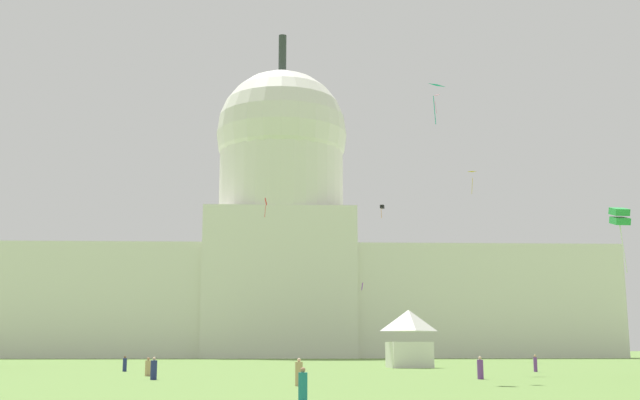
{
  "coord_description": "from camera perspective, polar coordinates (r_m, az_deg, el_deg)",
  "views": [
    {
      "loc": [
        0.26,
        -22.41,
        2.35
      ],
      "look_at": [
        4.94,
        91.35,
        23.49
      ],
      "focal_mm": 44.44,
      "sensor_mm": 36.0,
      "label": 1
    }
  ],
  "objects": [
    {
      "name": "kite_turquoise_mid",
      "position": [
        81.09,
        8.15,
        7.83
      ],
      "size": [
        1.78,
        1.37,
        3.98
      ],
      "rotation": [
        0.0,
        0.0,
        3.62
      ],
      "color": "teal"
    },
    {
      "name": "kite_gold_mid",
      "position": [
        134.6,
        10.88,
        1.79
      ],
      "size": [
        1.39,
        1.08,
        3.72
      ],
      "rotation": [
        0.0,
        0.0,
        2.92
      ],
      "color": "gold"
    },
    {
      "name": "kite_green_low",
      "position": [
        60.47,
        20.77,
        -1.13
      ],
      "size": [
        1.17,
        1.26,
        4.76
      ],
      "rotation": [
        0.0,
        0.0,
        0.07
      ],
      "color": "green"
    },
    {
      "name": "person_navy_deep_crowd",
      "position": [
        79.82,
        -13.88,
        -11.42
      ],
      "size": [
        0.47,
        0.47,
        1.48
      ],
      "rotation": [
        0.0,
        0.0,
        0.28
      ],
      "color": "navy",
      "rests_on": "ground_plane"
    },
    {
      "name": "kite_red_mid",
      "position": [
        134.02,
        -3.93,
        -0.24
      ],
      "size": [
        0.47,
        0.58,
        3.32
      ],
      "rotation": [
        0.0,
        0.0,
        4.17
      ],
      "color": "red"
    },
    {
      "name": "person_navy_lawn_far_right",
      "position": [
        59.48,
        -11.89,
        -11.86
      ],
      "size": [
        0.57,
        0.57,
        1.61
      ],
      "rotation": [
        0.0,
        0.0,
        4.44
      ],
      "color": "navy",
      "rests_on": "ground_plane"
    },
    {
      "name": "kite_black_mid",
      "position": [
        157.48,
        4.5,
        -0.51
      ],
      "size": [
        0.97,
        0.98,
        2.67
      ],
      "rotation": [
        0.0,
        0.0,
        2.64
      ],
      "color": "black"
    },
    {
      "name": "kite_pink_high",
      "position": [
        151.11,
        8.26,
        7.26
      ],
      "size": [
        1.38,
        1.55,
        3.33
      ],
      "rotation": [
        0.0,
        0.0,
        5.33
      ],
      "color": "pink"
    },
    {
      "name": "person_tan_lawn_far_left",
      "position": [
        66.99,
        -12.28,
        -11.72
      ],
      "size": [
        0.64,
        0.64,
        1.5
      ],
      "rotation": [
        0.0,
        0.0,
        4.24
      ],
      "color": "tan",
      "rests_on": "ground_plane"
    },
    {
      "name": "person_tan_edge_west",
      "position": [
        49.16,
        -1.53,
        -12.38
      ],
      "size": [
        0.64,
        0.64,
        1.66
      ],
      "rotation": [
        0.0,
        0.0,
        0.7
      ],
      "color": "tan",
      "rests_on": "ground_plane"
    },
    {
      "name": "person_teal_back_center",
      "position": [
        31.98,
        -1.25,
        -13.46
      ],
      "size": [
        0.46,
        0.46,
        1.54
      ],
      "rotation": [
        0.0,
        0.0,
        4.4
      ],
      "color": "#1E757A",
      "rests_on": "ground_plane"
    },
    {
      "name": "kite_violet_low",
      "position": [
        147.6,
        3.06,
        -6.23
      ],
      "size": [
        0.32,
        0.79,
        1.39
      ],
      "rotation": [
        0.0,
        0.0,
        3.99
      ],
      "color": "purple"
    },
    {
      "name": "event_tent",
      "position": [
        91.92,
        6.43,
        -9.86
      ],
      "size": [
        5.26,
        4.92,
        6.5
      ],
      "rotation": [
        0.0,
        0.0,
        0.1
      ],
      "color": "white",
      "rests_on": "ground_plane"
    },
    {
      "name": "person_purple_near_tree_east",
      "position": [
        79.2,
        15.25,
        -11.32
      ],
      "size": [
        0.36,
        0.36,
        1.61
      ],
      "rotation": [
        0.0,
        0.0,
        4.76
      ],
      "color": "#703D93",
      "rests_on": "ground_plane"
    },
    {
      "name": "person_purple_back_right",
      "position": [
        60.35,
        11.47,
        -11.84
      ],
      "size": [
        0.48,
        0.48,
        1.65
      ],
      "rotation": [
        0.0,
        0.0,
        6.21
      ],
      "color": "#703D93",
      "rests_on": "ground_plane"
    },
    {
      "name": "capitol_building",
      "position": [
        175.6,
        -2.86,
        -4.23
      ],
      "size": [
        143.47,
        29.53,
        73.73
      ],
      "color": "silver",
      "rests_on": "ground_plane"
    }
  ]
}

